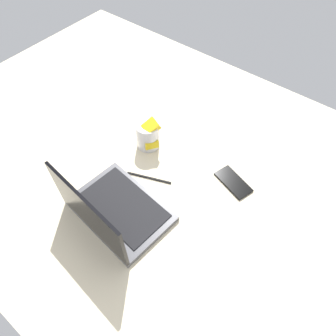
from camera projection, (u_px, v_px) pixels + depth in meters
bed_mattress at (135, 157)px, 131.42cm from camera, size 180.00×140.00×18.00cm
laptop at (113, 211)px, 100.73cm from camera, size 35.15×26.21×23.00cm
snack_cup at (148, 135)px, 119.02cm from camera, size 10.23×9.22×13.88cm
cell_phone at (233, 182)px, 112.34cm from camera, size 15.40×10.69×0.80cm
charger_cable at (149, 178)px, 113.64cm from camera, size 15.99×6.91×0.60cm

